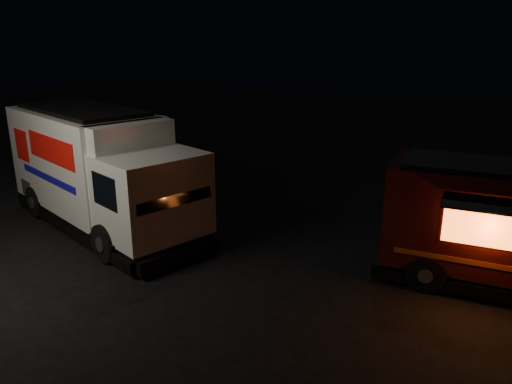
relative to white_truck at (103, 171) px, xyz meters
name	(u,v)px	position (x,y,z in m)	size (l,w,h in m)	color
ground	(150,262)	(2.71, -1.25, -1.75)	(80.00, 80.00, 0.00)	black
white_truck	(103,171)	(0.00, 0.00, 0.00)	(7.72, 2.63, 3.50)	silver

